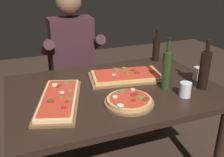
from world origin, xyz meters
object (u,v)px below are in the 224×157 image
Objects in this scene: pizza_round_far at (129,101)px; pizza_rectangular_left at (59,100)px; tumbler_far_side at (198,74)px; pizza_rectangular_front at (126,76)px; dining_table at (115,100)px; tumbler_near_camera at (185,90)px; seated_diner at (73,57)px; wine_bottle_dark at (167,69)px; vinegar_bottle_green at (156,49)px; diner_chair at (72,78)px; oil_bottle_amber at (204,70)px.

pizza_rectangular_left is at bearing 156.78° from pizza_round_far.
pizza_rectangular_left is 6.67× the size of tumbler_far_side.
pizza_rectangular_front is at bearing 157.84° from tumbler_far_side.
tumbler_near_camera is at bearing -36.28° from dining_table.
tumbler_far_side reaches higher than pizza_rectangular_front.
seated_diner is (-0.11, 0.74, 0.10)m from dining_table.
pizza_rectangular_front is 1.64× the size of wine_bottle_dark.
dining_table is 0.70m from vinegar_bottle_green.
seated_diner is at bearing 98.84° from dining_table.
diner_chair is (0.27, 0.92, -0.27)m from pizza_rectangular_left.
oil_bottle_amber is 0.39× the size of diner_chair.
pizza_rectangular_front is 0.43× the size of seated_diner.
tumbler_far_side is at bearing 9.51° from wine_bottle_dark.
tumbler_near_camera is at bearing -104.30° from vinegar_bottle_green.
vinegar_bottle_green is at bearing 66.83° from wine_bottle_dark.
pizza_rectangular_front and pizza_round_far have the same top height.
diner_chair is (-0.11, 0.86, -0.16)m from dining_table.
wine_bottle_dark is (0.18, -0.25, 0.12)m from pizza_rectangular_front.
wine_bottle_dark is 0.33m from tumbler_far_side.
dining_table is 15.65× the size of tumbler_far_side.
wine_bottle_dark reaches higher than pizza_rectangular_left.
pizza_rectangular_left is 0.78m from tumbler_near_camera.
pizza_rectangular_left is 1.78× the size of oil_bottle_amber.
tumbler_near_camera is at bearing -161.84° from oil_bottle_amber.
seated_diner is (-0.25, 0.61, -0.02)m from pizza_rectangular_front.
oil_bottle_amber is at bearing -58.11° from diner_chair.
pizza_round_far is at bearing -160.71° from wine_bottle_dark.
vinegar_bottle_green is 0.21× the size of seated_diner.
dining_table is at bearing 10.10° from pizza_rectangular_left.
tumbler_far_side is (0.62, -0.08, 0.14)m from dining_table.
wine_bottle_dark reaches higher than pizza_rectangular_front.
pizza_rectangular_left is 6.37× the size of tumbler_near_camera.
wine_bottle_dark reaches higher than tumbler_near_camera.
seated_diner is (-0.12, 0.97, -0.02)m from pizza_round_far.
oil_bottle_amber is 3.58× the size of tumbler_near_camera.
pizza_rectangular_left is at bearing 171.34° from oil_bottle_amber.
oil_bottle_amber is at bearing 18.16° from tumbler_near_camera.
dining_table is at bearing 143.72° from tumbler_near_camera.
vinegar_bottle_green is at bearing 75.70° from tumbler_near_camera.
tumbler_near_camera is 0.07× the size of seated_diner.
oil_bottle_amber is (0.94, -0.14, 0.11)m from pizza_rectangular_left.
vinegar_bottle_green is at bearing 26.54° from pizza_rectangular_left.
pizza_round_far is at bearing -23.22° from pizza_rectangular_left.
tumbler_near_camera is 0.11× the size of diner_chair.
pizza_rectangular_left is 1.01m from tumbler_far_side.
wine_bottle_dark is 3.87× the size of tumbler_far_side.
seated_diner reaches higher than wine_bottle_dark.
pizza_rectangular_left is 0.69× the size of diner_chair.
vinegar_bottle_green is 0.88m from diner_chair.
wine_bottle_dark is 1.14m from diner_chair.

